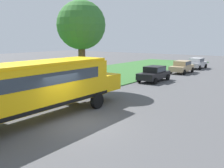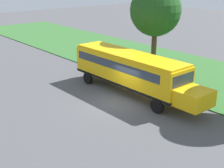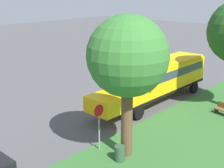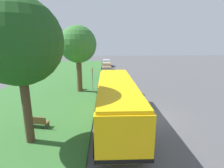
% 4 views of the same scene
% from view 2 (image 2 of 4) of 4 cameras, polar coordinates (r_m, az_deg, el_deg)
% --- Properties ---
extents(ground_plane, '(120.00, 120.00, 0.00)m').
position_cam_2_polar(ground_plane, '(22.81, 0.86, -3.54)').
color(ground_plane, '#4C4C4F').
extents(grass_verge, '(12.00, 80.00, 0.08)m').
position_cam_2_polar(grass_verge, '(29.95, 15.41, 1.53)').
color(grass_verge, '#33662D').
rests_on(grass_verge, ground).
extents(school_bus, '(2.85, 12.42, 3.16)m').
position_cam_2_polar(school_bus, '(24.21, 3.49, 2.66)').
color(school_bus, yellow).
rests_on(school_bus, ground).
extents(oak_tree_beside_bus, '(4.60, 4.60, 8.14)m').
position_cam_2_polar(oak_tree_beside_bus, '(28.65, 7.85, 13.10)').
color(oak_tree_beside_bus, '#4C3826').
rests_on(oak_tree_beside_bus, ground).
extents(park_bench, '(1.67, 0.81, 0.92)m').
position_cam_2_polar(park_bench, '(29.01, 10.39, 2.24)').
color(park_bench, brown).
rests_on(park_bench, ground).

